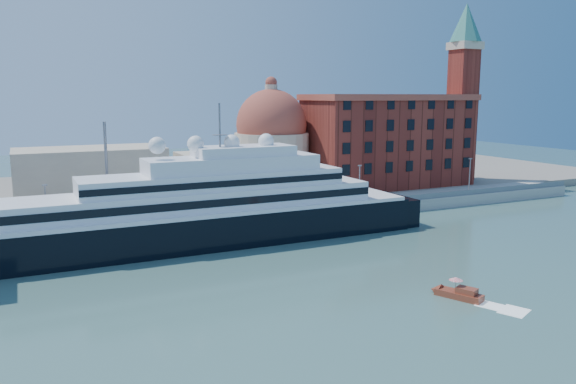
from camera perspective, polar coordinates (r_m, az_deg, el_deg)
ground at (r=78.23m, az=0.88°, el=-8.72°), size 400.00×400.00×0.00m
quay at (r=108.32m, az=-7.16°, el=-2.89°), size 180.00×10.00×2.50m
land at (r=147.18m, az=-12.24°, el=0.19°), size 260.00×72.00×2.00m
quay_fence at (r=103.77m, az=-6.40°, el=-2.39°), size 180.00×0.10×1.20m
superyacht at (r=94.09m, az=-11.87°, el=-2.76°), size 92.41×12.81×27.62m
water_taxi at (r=73.63m, az=17.09°, el=-9.81°), size 4.11×6.06×2.74m
warehouse at (r=146.26m, az=10.14°, el=5.25°), size 43.00×19.00×23.25m
campanile at (r=161.10m, az=17.38°, el=10.69°), size 8.40×8.40×47.00m
church at (r=131.02m, az=-7.90°, el=3.55°), size 66.00×18.00×25.50m
lamp_posts at (r=101.89m, az=-13.72°, el=1.02°), size 120.80×2.40×18.00m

